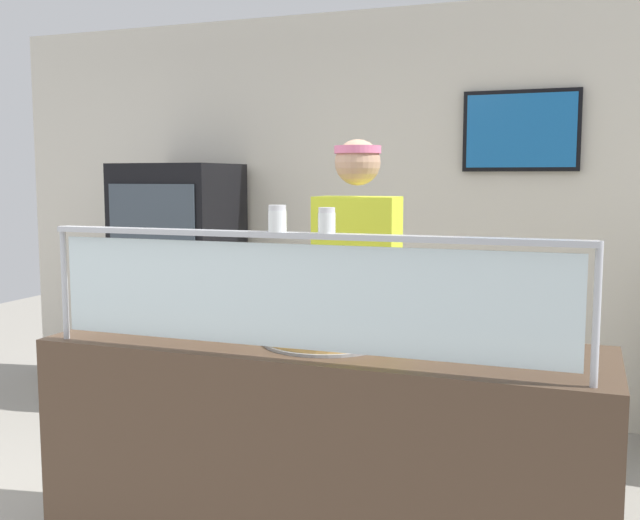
{
  "coord_description": "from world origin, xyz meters",
  "views": [
    {
      "loc": [
        2.03,
        -2.26,
        1.59
      ],
      "look_at": [
        1.06,
        0.37,
        1.27
      ],
      "focal_mm": 41.01,
      "sensor_mm": 36.0,
      "label": 1
    }
  ],
  "objects_px": {
    "parmesan_shaker": "(277,220)",
    "pepper_flake_shaker": "(327,222)",
    "drink_fridge": "(180,285)",
    "pizza_server": "(314,334)",
    "worker_figure": "(357,303)",
    "pizza_tray": "(325,339)"
  },
  "relations": [
    {
      "from": "pizza_tray",
      "to": "parmesan_shaker",
      "type": "relative_size",
      "value": 5.11
    },
    {
      "from": "pizza_server",
      "to": "parmesan_shaker",
      "type": "relative_size",
      "value": 3.0
    },
    {
      "from": "parmesan_shaker",
      "to": "drink_fridge",
      "type": "xyz_separation_m",
      "value": [
        -1.65,
        2.07,
        -0.6
      ]
    },
    {
      "from": "pizza_tray",
      "to": "pepper_flake_shaker",
      "type": "bearing_deg",
      "value": -69.25
    },
    {
      "from": "pizza_tray",
      "to": "parmesan_shaker",
      "type": "xyz_separation_m",
      "value": [
        -0.08,
        -0.28,
        0.47
      ]
    },
    {
      "from": "parmesan_shaker",
      "to": "worker_figure",
      "type": "relative_size",
      "value": 0.05
    },
    {
      "from": "parmesan_shaker",
      "to": "drink_fridge",
      "type": "bearing_deg",
      "value": 128.5
    },
    {
      "from": "parmesan_shaker",
      "to": "pepper_flake_shaker",
      "type": "xyz_separation_m",
      "value": [
        0.18,
        0.0,
        -0.0
      ]
    },
    {
      "from": "pizza_server",
      "to": "worker_figure",
      "type": "height_order",
      "value": "worker_figure"
    },
    {
      "from": "parmesan_shaker",
      "to": "drink_fridge",
      "type": "distance_m",
      "value": 2.71
    },
    {
      "from": "pizza_server",
      "to": "worker_figure",
      "type": "relative_size",
      "value": 0.16
    },
    {
      "from": "pizza_tray",
      "to": "drink_fridge",
      "type": "height_order",
      "value": "drink_fridge"
    },
    {
      "from": "pizza_server",
      "to": "drink_fridge",
      "type": "bearing_deg",
      "value": 141.86
    },
    {
      "from": "worker_figure",
      "to": "drink_fridge",
      "type": "height_order",
      "value": "worker_figure"
    },
    {
      "from": "pizza_tray",
      "to": "pepper_flake_shaker",
      "type": "xyz_separation_m",
      "value": [
        0.1,
        -0.28,
        0.47
      ]
    },
    {
      "from": "parmesan_shaker",
      "to": "pepper_flake_shaker",
      "type": "distance_m",
      "value": 0.18
    },
    {
      "from": "pizza_tray",
      "to": "worker_figure",
      "type": "relative_size",
      "value": 0.27
    },
    {
      "from": "pizza_server",
      "to": "pepper_flake_shaker",
      "type": "relative_size",
      "value": 3.2
    },
    {
      "from": "pepper_flake_shaker",
      "to": "drink_fridge",
      "type": "xyz_separation_m",
      "value": [
        -1.83,
        2.07,
        -0.6
      ]
    },
    {
      "from": "parmesan_shaker",
      "to": "pizza_tray",
      "type": "bearing_deg",
      "value": 74.45
    },
    {
      "from": "pepper_flake_shaker",
      "to": "worker_figure",
      "type": "bearing_deg",
      "value": 100.47
    },
    {
      "from": "pizza_server",
      "to": "pizza_tray",
      "type": "bearing_deg",
      "value": 36.28
    }
  ]
}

